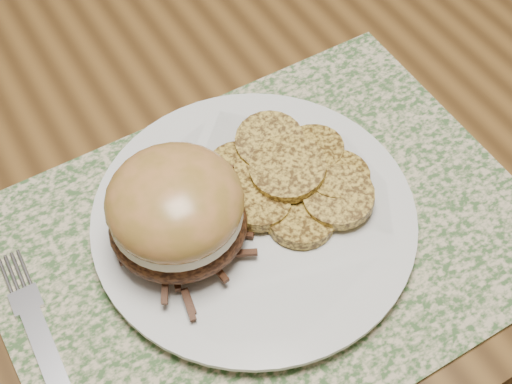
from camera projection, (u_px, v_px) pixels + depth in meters
ground at (146, 374)px, 1.32m from camera, size 3.50×3.50×0.00m
dining_table at (68, 148)px, 0.77m from camera, size 1.50×0.90×0.75m
placemat at (268, 240)px, 0.61m from camera, size 0.45×0.33×0.00m
dinner_plate at (254, 219)px, 0.61m from camera, size 0.26×0.26×0.02m
pork_sandwich at (176, 212)px, 0.55m from camera, size 0.15×0.14×0.08m
roasted_potatoes at (293, 177)px, 0.61m from camera, size 0.14×0.15×0.03m
fork at (47, 353)px, 0.54m from camera, size 0.03×0.20×0.00m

